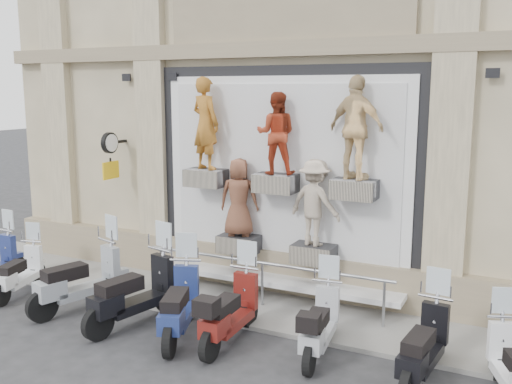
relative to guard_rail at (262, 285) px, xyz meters
The scene contains 13 objects.
ground 2.05m from the guard_rail, 90.00° to the right, with size 90.00×90.00×0.00m, color #2A2A2C.
sidewalk 0.44m from the guard_rail, 90.00° to the left, with size 16.00×2.20×0.08m, color gray.
building 7.46m from the guard_rail, 90.00° to the left, with size 14.00×8.60×12.00m, color beige, non-canonical shape.
shop_vitrine 2.10m from the guard_rail, 82.45° to the left, with size 5.60×0.84×4.30m.
guard_rail is the anchor object (origin of this frame).
clock_sign_bracket 4.57m from the guard_rail, behind, with size 0.10×0.80×1.02m.
scooter_b 4.93m from the guard_rail, 162.53° to the right, with size 0.49×1.69×1.37m, color white, non-canonical shape.
scooter_c 3.41m from the guard_rail, 152.57° to the right, with size 0.62×2.12×1.72m, color gray, non-canonical shape.
scooter_d 2.40m from the guard_rail, 134.71° to the right, with size 0.63×2.14×1.74m, color black, non-canonical shape.
scooter_e 1.92m from the guard_rail, 111.32° to the right, with size 0.59×2.01×1.64m, color navy, non-canonical shape.
scooter_f 1.61m from the guard_rail, 83.42° to the right, with size 0.56×1.93×1.57m, color #611510, non-canonical shape.
scooter_g 2.14m from the guard_rail, 39.61° to the right, with size 0.52×1.80×1.46m, color #AAACB1, non-canonical shape.
scooter_h 3.55m from the guard_rail, 24.49° to the right, with size 0.54×1.87×1.52m, color black, non-canonical shape.
Camera 1 is at (4.42, -7.23, 4.08)m, focal length 40.00 mm.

